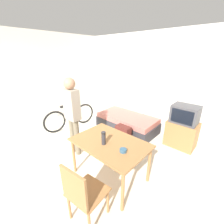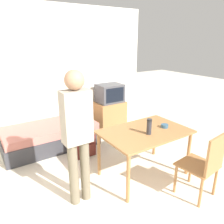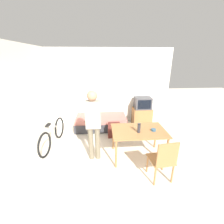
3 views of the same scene
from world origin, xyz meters
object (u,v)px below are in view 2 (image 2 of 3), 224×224
Objects in this scene: person_standing at (77,130)px; mate_bowl at (165,126)px; thermos_flask at (149,126)px; backpack at (84,144)px; tv at (110,108)px; dining_table at (145,136)px; daybed at (50,136)px; wooden_chair at (205,163)px.

person_standing is 15.74× the size of mate_bowl.
thermos_flask is 0.48× the size of backpack.
mate_bowl is (-0.27, -1.97, 0.27)m from tv.
tv is 2.01m from dining_table.
mate_bowl is 1.48m from backpack.
daybed is at bearing 119.93° from backpack.
thermos_flask is at bearing -107.56° from tv.
person_standing is (-1.37, 0.84, 0.48)m from wooden_chair.
tv is at bearing 38.13° from backpack.
dining_table is 1.37× the size of wooden_chair.
tv reaches higher than dining_table.
person_standing is at bearing 173.37° from thermos_flask.
person_standing is 1.43m from mate_bowl.
wooden_chair is 2.05m from backpack.
wooden_chair is at bearing -64.83° from daybed.
tv is at bearing 83.50° from wooden_chair.
dining_table reaches higher than backpack.
dining_table reaches higher than daybed.
person_standing is at bearing 177.14° from mate_bowl.
wooden_chair reaches higher than mate_bowl.
backpack is at bearing 112.60° from thermos_flask.
person_standing is 7.56× the size of thermos_flask.
tv reaches higher than thermos_flask.
tv is at bearing 72.33° from dining_table.
tv is 0.61× the size of person_standing.
person_standing is 1.40m from backpack.
daybed is 2.83m from wooden_chair.
thermos_flask is (-0.33, 0.72, 0.34)m from wooden_chair.
mate_bowl is (0.34, -0.06, 0.11)m from dining_table.
tv is 2.21× the size of backpack.
dining_table is 11.77× the size of mate_bowl.
thermos_flask reaches higher than backpack.
backpack is at bearing 116.30° from dining_table.
tv reaches higher than backpack.
dining_table is 5.65× the size of thermos_flask.
dining_table is 0.36m from mate_bowl.
dining_table is at bearing -0.31° from person_standing.
wooden_chair reaches higher than dining_table.
backpack is (-0.85, 1.09, -0.53)m from mate_bowl.
mate_bowl is at bearing -97.79° from tv.
tv is at bearing 48.50° from person_standing.
wooden_chair is (0.29, -0.84, -0.13)m from dining_table.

